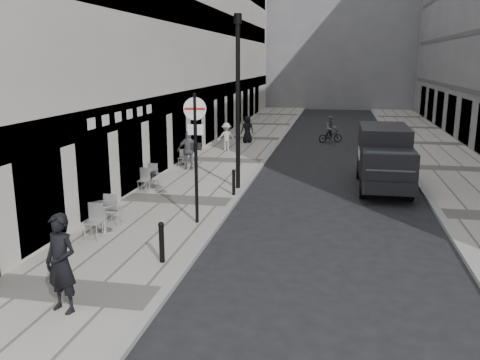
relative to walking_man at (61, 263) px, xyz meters
The scene contains 16 objects.
sidewalk 16.19m from the walking_man, 91.17° to the left, with size 4.00×60.00×0.12m, color #A39E93.
far_sidewalk 19.38m from the walking_man, 56.54° to the left, with size 4.00×60.00×0.12m, color #A39E93.
building_far 55.13m from the walking_man, 86.65° to the left, with size 24.00×16.00×22.00m, color gray.
walking_man is the anchor object (origin of this frame).
sign_post 6.31m from the walking_man, 79.94° to the left, with size 0.68×0.13×3.96m.
lamppost 11.01m from the walking_man, 82.09° to the left, with size 0.30×0.30×6.59m.
bollard_near 3.02m from the walking_man, 68.77° to the left, with size 0.13×0.13×0.97m, color black.
bollard_far 9.64m from the walking_man, 80.91° to the left, with size 0.12×0.12×0.91m, color black.
panel_van 14.09m from the walking_man, 59.68° to the left, with size 1.94×5.16×2.42m.
cyclist 24.12m from the walking_man, 78.47° to the left, with size 1.62×1.13×1.66m.
pedestrian_a 13.64m from the walking_man, 95.95° to the left, with size 1.05×0.44×1.79m, color #5B5A5F.
pedestrian_b 18.90m from the walking_man, 92.47° to the left, with size 1.00×0.57×1.54m, color #B8B4AA.
pedestrian_c 21.89m from the walking_man, 90.44° to the left, with size 0.79×0.52×1.62m, color black.
cafe_table_near 4.89m from the walking_man, 106.25° to the left, with size 0.78×1.76×1.01m.
cafe_table_mid 14.86m from the walking_man, 97.47° to the left, with size 0.62×1.40×0.80m.
cafe_table_far 10.05m from the walking_man, 101.09° to the left, with size 0.71×1.60×0.91m.
Camera 1 is at (3.55, -6.64, 5.01)m, focal length 38.00 mm.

